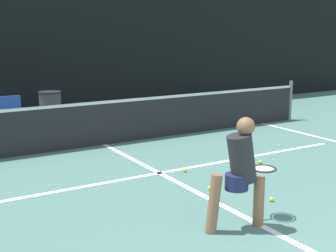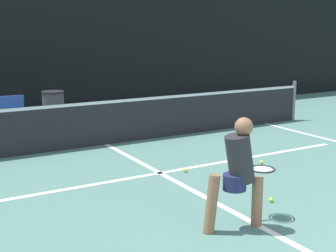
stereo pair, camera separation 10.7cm
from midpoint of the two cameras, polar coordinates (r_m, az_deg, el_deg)
The scene contains 11 objects.
court_service_line at distance 8.11m, azimuth -1.43°, elevation -5.75°, with size 8.25×0.10×0.01m, color white.
court_center_mark at distance 7.35m, azimuth 2.21°, elevation -7.62°, with size 0.10×6.63×0.01m, color white.
net at distance 10.06m, azimuth -8.17°, elevation 0.56°, with size 11.09×0.09×1.07m.
fence_back at distance 13.34m, azimuth -14.59°, elevation 8.79°, with size 24.00×0.06×3.70m.
player_practicing at distance 5.78m, azimuth 8.30°, elevation -5.25°, with size 1.16×0.50×1.41m.
tennis_ball_scattered_1 at distance 7.29m, azimuth 4.68°, elevation -7.55°, with size 0.07×0.07×0.07m, color #D1E033.
tennis_ball_scattered_2 at distance 6.96m, azimuth 12.07°, elevation -8.74°, with size 0.07×0.07×0.07m, color #D1E033.
tennis_ball_scattered_5 at distance 8.16m, azimuth 1.67°, elevation -5.41°, with size 0.07×0.07×0.07m, color #D1E033.
tennis_ball_scattered_6 at distance 8.81m, azimuth 10.84°, elevation -4.31°, with size 0.07×0.07×0.07m, color #D1E033.
trash_bin at distance 11.92m, azimuth -14.37°, elevation 1.87°, with size 0.55×0.55×0.94m.
parked_car at distance 17.48m, azimuth -5.85°, elevation 5.64°, with size 1.67×4.28×1.43m.
Camera 1 is at (-3.87, -1.44, 2.43)m, focal length 50.00 mm.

